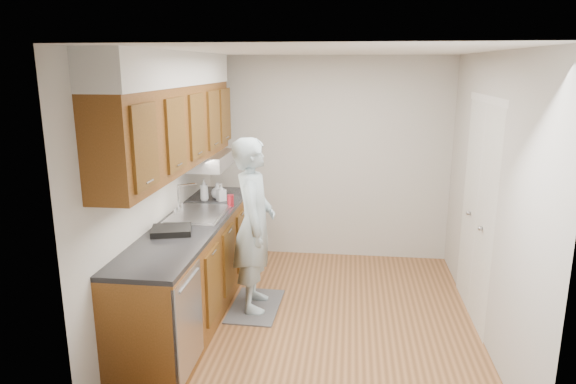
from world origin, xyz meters
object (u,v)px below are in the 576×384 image
object	(u,v)px
soap_bottle_a	(204,189)
soap_bottle_c	(217,191)
soap_bottle_b	(221,192)
soda_can	(231,201)
person	(254,214)
dish_rack	(172,230)

from	to	relation	value
soap_bottle_a	soap_bottle_c	size ratio (longest dim) A/B	1.38
soap_bottle_b	soda_can	distance (m)	0.26
person	soap_bottle_a	world-z (taller)	person
soap_bottle_a	dish_rack	distance (m)	1.15
soap_bottle_b	soda_can	world-z (taller)	soap_bottle_b
soda_can	dish_rack	size ratio (longest dim) A/B	0.37
soda_can	soap_bottle_a	bearing A→B (deg)	148.50
soap_bottle_c	dish_rack	size ratio (longest dim) A/B	0.52
soap_bottle_c	dish_rack	distance (m)	1.25
soap_bottle_c	soap_bottle_b	bearing A→B (deg)	-54.47
dish_rack	soap_bottle_a	bearing A→B (deg)	75.63
soda_can	dish_rack	xyz separation A→B (m)	(-0.31, -0.94, -0.04)
soap_bottle_a	dish_rack	world-z (taller)	soap_bottle_a
soap_bottle_a	soap_bottle_c	xyz separation A→B (m)	(0.12, 0.10, -0.03)
soda_can	dish_rack	world-z (taller)	soda_can
soap_bottle_a	soap_bottle_c	distance (m)	0.16
soap_bottle_c	person	bearing A→B (deg)	-51.90
person	soap_bottle_a	bearing A→B (deg)	41.80
person	dish_rack	xyz separation A→B (m)	(-0.64, -0.55, -0.02)
person	soap_bottle_c	xyz separation A→B (m)	(-0.55, 0.70, 0.04)
person	soda_can	world-z (taller)	person
soap_bottle_a	soap_bottle_b	distance (m)	0.19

